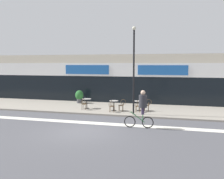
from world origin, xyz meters
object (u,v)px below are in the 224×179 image
Objects in this scene: cafe_chair_2_side at (148,104)px; cafe_chair_1_near at (112,105)px; planter_pot at (79,96)px; bistro_table_1 at (114,104)px; cafe_chair_1_side at (122,104)px; cafe_chair_2_near at (138,105)px; cafe_chair_0_near at (84,103)px; cyclist_0 at (142,106)px; bistro_table_2 at (139,104)px; lamp_post at (134,65)px; bistro_table_0 at (87,102)px.

cafe_chair_1_near is at bearing 22.58° from cafe_chair_2_side.
bistro_table_1 is at bearing -36.35° from planter_pot.
cafe_chair_1_side is (0.63, 0.64, 0.00)m from cafe_chair_1_near.
cafe_chair_2_near reaches higher than bistro_table_1.
planter_pot reaches higher than cafe_chair_0_near.
bistro_table_1 is 0.63m from cafe_chair_1_side.
cafe_chair_0_near is at bearing -174.88° from bistro_table_1.
cafe_chair_2_near is at bearing -3.69° from bistro_table_1.
bistro_table_1 is 0.86× the size of cafe_chair_1_side.
bistro_table_1 is 0.36× the size of cyclist_0.
cafe_chair_1_near reaches higher than bistro_table_2.
bistro_table_2 is at bearing -80.65° from cafe_chair_0_near.
cafe_chair_1_side is 3.27m from lamp_post.
cafe_chair_2_near is 4.29m from cyclist_0.
lamp_post is (-0.16, -0.84, 2.94)m from cafe_chair_2_near.
bistro_table_2 is at bearing 1.50° from cafe_chair_2_near.
cafe_chair_1_side is 5.52m from planter_pot.
lamp_post is at bearing 59.68° from cafe_chair_2_side.
cafe_chair_2_side is at bearing -64.15° from cafe_chair_1_near.
cafe_chair_2_side is 0.42× the size of cyclist_0.
planter_pot is (-6.50, 2.46, 0.12)m from cafe_chair_2_side.
cafe_chair_0_near is (-2.34, -0.21, -0.03)m from bistro_table_1.
cyclist_0 is (5.14, -4.04, 0.66)m from cafe_chair_0_near.
cafe_chair_1_side is (0.63, 0.01, -0.03)m from bistro_table_1.
cafe_chair_1_side is at bearing -32.42° from planter_pot.
bistro_table_1 is 0.63m from cafe_chair_1_near.
cyclist_0 reaches higher than bistro_table_0.
cafe_chair_1_near is at bearing -90.14° from bistro_table_1.
cafe_chair_2_side is (4.82, 0.09, -0.04)m from bistro_table_0.
cafe_chair_2_near is at bearing -90.21° from bistro_table_2.
cafe_chair_2_near is (-0.00, -0.63, -0.02)m from bistro_table_2.
lamp_post is (5.71, -3.93, 2.82)m from planter_pot.
cafe_chair_0_near reaches higher than bistro_table_2.
cafe_chair_1_near is 0.42× the size of cyclist_0.
bistro_table_0 is at bearing -15.00° from cafe_chair_1_side.
cafe_chair_1_near and cafe_chair_2_side have the same top height.
cafe_chair_1_near is 3.41m from lamp_post.
lamp_post reaches higher than cafe_chair_2_side.
bistro_table_2 is 0.83× the size of cafe_chair_1_side.
cafe_chair_1_side reaches higher than bistro_table_0.
bistro_table_2 is (1.85, 0.51, -0.01)m from bistro_table_1.
bistro_table_0 is 2.56m from cafe_chair_1_near.
cafe_chair_2_side is (2.47, 1.14, 0.00)m from cafe_chair_1_near.
cyclist_0 is (1.11, -3.28, -2.29)m from lamp_post.
cafe_chair_1_near and cafe_chair_2_near have the same top height.
bistro_table_1 is at bearing 1.05° from cafe_chair_1_near.
planter_pot reaches higher than cafe_chair_2_side.
cafe_chair_2_near is at bearing -81.29° from cyclist_0.
cafe_chair_1_near is at bearing -23.96° from bistro_table_0.
lamp_post reaches higher than cafe_chair_2_near.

